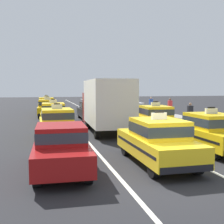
% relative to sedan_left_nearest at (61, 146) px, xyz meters
% --- Properties ---
extents(ground_plane, '(160.00, 160.00, 0.00)m').
position_rel_sedan_left_nearest_xyz_m(ground_plane, '(3.30, -1.64, -0.85)').
color(ground_plane, '#232326').
extents(lane_stripe_left_center, '(0.14, 80.00, 0.01)m').
position_rel_sedan_left_nearest_xyz_m(lane_stripe_left_center, '(1.70, 18.36, -0.84)').
color(lane_stripe_left_center, silver).
rests_on(lane_stripe_left_center, ground).
extents(lane_stripe_center_right, '(0.14, 80.00, 0.01)m').
position_rel_sedan_left_nearest_xyz_m(lane_stripe_center_right, '(4.90, 18.36, -0.84)').
color(lane_stripe_center_right, silver).
rests_on(lane_stripe_center_right, ground).
extents(sidewalk_curb, '(4.00, 90.00, 0.15)m').
position_rel_sedan_left_nearest_xyz_m(sidewalk_curb, '(10.50, 13.36, -0.77)').
color(sidewalk_curb, gray).
rests_on(sidewalk_curb, ground).
extents(sedan_left_nearest, '(1.91, 4.36, 1.58)m').
position_rel_sedan_left_nearest_xyz_m(sedan_left_nearest, '(0.00, 0.00, 0.00)').
color(sedan_left_nearest, black).
rests_on(sedan_left_nearest, ground).
extents(taxi_left_second, '(1.89, 4.59, 1.96)m').
position_rel_sedan_left_nearest_xyz_m(taxi_left_second, '(0.20, 6.19, 0.03)').
color(taxi_left_second, black).
rests_on(taxi_left_second, ground).
extents(taxi_left_third, '(1.90, 4.59, 1.96)m').
position_rel_sedan_left_nearest_xyz_m(taxi_left_third, '(0.25, 12.19, 0.03)').
color(taxi_left_third, black).
rests_on(taxi_left_third, ground).
extents(taxi_left_fourth, '(1.93, 4.60, 1.96)m').
position_rel_sedan_left_nearest_xyz_m(taxi_left_fourth, '(-0.03, 18.36, 0.03)').
color(taxi_left_fourth, black).
rests_on(taxi_left_fourth, ground).
extents(taxi_left_fifth, '(1.82, 4.56, 1.96)m').
position_rel_sedan_left_nearest_xyz_m(taxi_left_fifth, '(-0.05, 24.14, 0.03)').
color(taxi_left_fifth, black).
rests_on(taxi_left_fifth, ground).
extents(taxi_center_nearest, '(1.83, 4.56, 1.96)m').
position_rel_sedan_left_nearest_xyz_m(taxi_center_nearest, '(3.48, 0.08, 0.03)').
color(taxi_center_nearest, black).
rests_on(taxi_center_nearest, ground).
extents(box_truck_center_second, '(2.45, 7.02, 3.27)m').
position_rel_sedan_left_nearest_xyz_m(box_truck_center_second, '(3.33, 8.09, 0.93)').
color(box_truck_center_second, black).
rests_on(box_truck_center_second, ground).
extents(sedan_center_third, '(1.79, 4.31, 1.58)m').
position_rel_sedan_left_nearest_xyz_m(sedan_center_third, '(3.49, 15.13, 0.00)').
color(sedan_center_third, black).
rests_on(sedan_center_third, ground).
extents(taxi_right_nearest, '(1.87, 4.58, 1.96)m').
position_rel_sedan_left_nearest_xyz_m(taxi_right_nearest, '(6.59, 1.60, 0.03)').
color(taxi_right_nearest, black).
rests_on(taxi_right_nearest, ground).
extents(taxi_right_second, '(2.02, 4.64, 1.96)m').
position_rel_sedan_left_nearest_xyz_m(taxi_right_second, '(6.30, 7.12, 0.03)').
color(taxi_right_second, black).
rests_on(taxi_right_second, ground).
extents(sedan_right_third, '(1.91, 4.36, 1.58)m').
position_rel_sedan_left_nearest_xyz_m(sedan_right_third, '(6.65, 13.04, 0.00)').
color(sedan_right_third, black).
rests_on(sedan_right_third, ground).
extents(pedestrian_near_crosswalk, '(0.47, 0.24, 1.61)m').
position_rel_sedan_left_nearest_xyz_m(pedestrian_near_crosswalk, '(9.44, 8.32, 0.10)').
color(pedestrian_near_crosswalk, '#23232D').
rests_on(pedestrian_near_crosswalk, sidewalk_curb).
extents(pedestrian_by_storefront, '(0.47, 0.24, 1.71)m').
position_rel_sedan_left_nearest_xyz_m(pedestrian_by_storefront, '(10.22, 17.63, 0.16)').
color(pedestrian_by_storefront, slate).
rests_on(pedestrian_by_storefront, sidewalk_curb).
extents(pedestrian_trailing, '(0.47, 0.24, 1.72)m').
position_rel_sedan_left_nearest_xyz_m(pedestrian_trailing, '(10.47, 13.74, 0.17)').
color(pedestrian_trailing, '#473828').
rests_on(pedestrian_trailing, sidewalk_curb).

